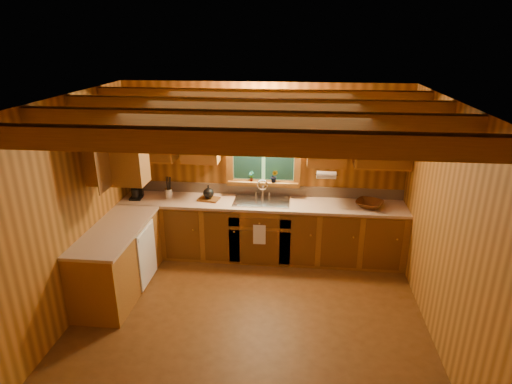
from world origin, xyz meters
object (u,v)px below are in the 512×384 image
object	(u,v)px
sink	(262,204)
cutting_board	(209,199)
wicker_basket	(369,204)
coffee_maker	(136,189)

from	to	relation	value
sink	cutting_board	bearing A→B (deg)	-178.82
sink	wicker_basket	size ratio (longest dim) A/B	2.17
coffee_maker	cutting_board	bearing A→B (deg)	-3.91
wicker_basket	coffee_maker	bearing A→B (deg)	179.95
sink	wicker_basket	world-z (taller)	sink
coffee_maker	wicker_basket	bearing A→B (deg)	-5.64
sink	coffee_maker	distance (m)	1.91
coffee_maker	cutting_board	size ratio (longest dim) A/B	1.00
cutting_board	sink	bearing A→B (deg)	10.99
sink	coffee_maker	bearing A→B (deg)	-178.53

